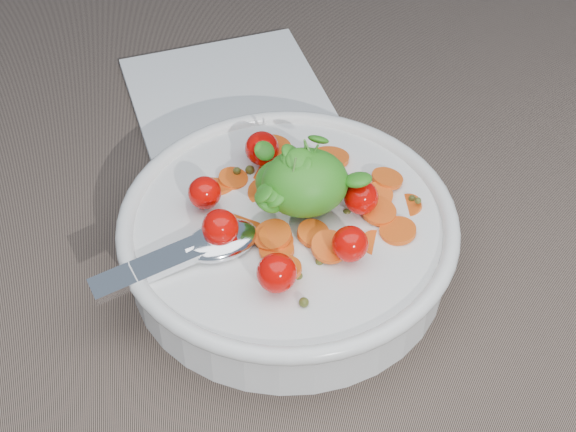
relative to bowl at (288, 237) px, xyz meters
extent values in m
plane|color=#705D50|center=(-0.02, -0.03, -0.03)|extent=(6.00, 6.00, 0.00)
cylinder|color=white|center=(0.00, 0.00, -0.01)|extent=(0.22, 0.22, 0.04)
torus|color=white|center=(0.00, 0.00, 0.01)|extent=(0.23, 0.23, 0.01)
cylinder|color=white|center=(0.00, 0.00, -0.03)|extent=(0.11, 0.11, 0.01)
cylinder|color=brown|center=(0.00, 0.00, -0.01)|extent=(0.20, 0.20, 0.03)
cylinder|color=#F55D14|center=(0.04, 0.06, 0.02)|extent=(0.03, 0.03, 0.01)
cylinder|color=#F55D14|center=(-0.01, 0.05, 0.01)|extent=(0.03, 0.03, 0.01)
cylinder|color=#F55D14|center=(-0.01, 0.03, 0.01)|extent=(0.04, 0.04, 0.01)
cylinder|color=#F55D14|center=(-0.03, 0.00, 0.02)|extent=(0.03, 0.03, 0.01)
cylinder|color=#F55D14|center=(0.01, -0.02, 0.02)|extent=(0.03, 0.03, 0.01)
cylinder|color=#F55D14|center=(0.01, 0.03, 0.02)|extent=(0.03, 0.03, 0.01)
cylinder|color=#F55D14|center=(-0.01, 0.03, 0.01)|extent=(0.03, 0.03, 0.01)
cylinder|color=#F55D14|center=(0.07, 0.01, 0.02)|extent=(0.03, 0.03, 0.01)
cylinder|color=#F55D14|center=(-0.01, -0.03, 0.02)|extent=(0.03, 0.03, 0.01)
cylinder|color=#F55D14|center=(0.06, 0.00, 0.02)|extent=(0.03, 0.03, 0.01)
cylinder|color=#F55D14|center=(-0.04, 0.05, 0.01)|extent=(0.04, 0.04, 0.01)
cylinder|color=#F55D14|center=(0.02, 0.05, 0.02)|extent=(0.03, 0.03, 0.01)
cylinder|color=#F55D14|center=(0.02, 0.02, 0.02)|extent=(0.03, 0.03, 0.01)
cylinder|color=#F55D14|center=(0.06, -0.03, 0.01)|extent=(0.03, 0.03, 0.01)
cylinder|color=#F55D14|center=(-0.01, -0.05, 0.02)|extent=(0.03, 0.03, 0.01)
cylinder|color=#F55D14|center=(-0.01, -0.02, 0.02)|extent=(0.03, 0.03, 0.01)
cylinder|color=#F55D14|center=(-0.03, 0.05, 0.02)|extent=(0.03, 0.03, 0.01)
cylinder|color=#F55D14|center=(0.02, -0.02, 0.01)|extent=(0.03, 0.03, 0.01)
cylinder|color=#F55D14|center=(0.07, -0.02, 0.02)|extent=(0.03, 0.03, 0.01)
cylinder|color=#F55D14|center=(-0.01, -0.02, 0.02)|extent=(0.03, 0.03, 0.01)
cylinder|color=#F55D14|center=(0.02, -0.03, 0.02)|extent=(0.03, 0.03, 0.01)
cylinder|color=#F55D14|center=(0.00, 0.07, 0.02)|extent=(0.04, 0.04, 0.01)
cylinder|color=#F55D14|center=(0.08, 0.03, 0.02)|extent=(0.03, 0.03, 0.01)
cylinder|color=#F55D14|center=(0.08, 0.00, 0.01)|extent=(0.03, 0.03, 0.01)
sphere|color=#444918|center=(0.02, 0.03, 0.02)|extent=(0.00, 0.00, 0.00)
sphere|color=#444918|center=(-0.02, 0.05, 0.02)|extent=(0.01, 0.01, 0.01)
sphere|color=#444918|center=(0.04, 0.03, 0.01)|extent=(0.00, 0.00, 0.00)
sphere|color=#444918|center=(0.09, 0.01, 0.02)|extent=(0.01, 0.01, 0.01)
sphere|color=#444918|center=(0.01, -0.04, 0.02)|extent=(0.01, 0.01, 0.01)
sphere|color=#444918|center=(-0.02, -0.03, 0.02)|extent=(0.01, 0.01, 0.01)
sphere|color=#444918|center=(-0.05, -0.01, 0.01)|extent=(0.00, 0.00, 0.00)
sphere|color=#444918|center=(0.00, -0.05, 0.02)|extent=(0.01, 0.01, 0.01)
sphere|color=#444918|center=(-0.03, 0.05, 0.02)|extent=(0.01, 0.01, 0.01)
sphere|color=#444918|center=(0.09, 0.00, 0.02)|extent=(0.00, 0.00, 0.00)
sphere|color=#444918|center=(0.04, 0.00, 0.01)|extent=(0.01, 0.01, 0.01)
sphere|color=#444918|center=(0.00, -0.07, 0.02)|extent=(0.01, 0.01, 0.01)
sphere|color=#C80602|center=(0.05, 0.00, 0.03)|extent=(0.02, 0.02, 0.02)
sphere|color=#C80602|center=(0.03, 0.03, 0.03)|extent=(0.02, 0.02, 0.02)
sphere|color=#C80602|center=(-0.01, 0.06, 0.03)|extent=(0.02, 0.02, 0.02)
sphere|color=#C80602|center=(-0.05, 0.02, 0.03)|extent=(0.02, 0.02, 0.02)
sphere|color=#C80602|center=(-0.05, -0.01, 0.03)|extent=(0.02, 0.02, 0.02)
sphere|color=#C80602|center=(-0.02, -0.06, 0.03)|extent=(0.03, 0.03, 0.03)
sphere|color=#C80602|center=(0.03, -0.04, 0.03)|extent=(0.02, 0.02, 0.02)
ellipsoid|color=green|center=(0.01, 0.01, 0.04)|extent=(0.06, 0.05, 0.04)
ellipsoid|color=green|center=(0.00, 0.02, 0.04)|extent=(0.03, 0.03, 0.03)
ellipsoid|color=green|center=(-0.01, -0.01, 0.05)|extent=(0.02, 0.02, 0.01)
ellipsoid|color=green|center=(0.01, 0.01, 0.06)|extent=(0.02, 0.02, 0.01)
ellipsoid|color=green|center=(0.01, 0.01, 0.06)|extent=(0.02, 0.02, 0.01)
ellipsoid|color=green|center=(0.05, 0.00, 0.05)|extent=(0.03, 0.03, 0.02)
ellipsoid|color=green|center=(-0.01, 0.05, 0.04)|extent=(0.02, 0.02, 0.01)
ellipsoid|color=green|center=(0.01, 0.01, 0.05)|extent=(0.02, 0.02, 0.02)
ellipsoid|color=green|center=(0.01, 0.01, 0.06)|extent=(0.02, 0.02, 0.01)
ellipsoid|color=green|center=(-0.02, -0.01, 0.05)|extent=(0.01, 0.02, 0.01)
ellipsoid|color=green|center=(0.01, 0.01, 0.05)|extent=(0.02, 0.02, 0.01)
ellipsoid|color=green|center=(0.01, 0.01, 0.05)|extent=(0.02, 0.02, 0.01)
ellipsoid|color=green|center=(-0.01, 0.00, 0.05)|extent=(0.03, 0.03, 0.01)
ellipsoid|color=green|center=(0.03, 0.04, 0.05)|extent=(0.02, 0.02, 0.02)
ellipsoid|color=green|center=(0.01, 0.01, 0.05)|extent=(0.02, 0.02, 0.02)
ellipsoid|color=green|center=(0.01, 0.01, 0.06)|extent=(0.02, 0.02, 0.01)
ellipsoid|color=green|center=(0.01, 0.00, 0.06)|extent=(0.02, 0.02, 0.01)
ellipsoid|color=green|center=(0.01, 0.02, 0.06)|extent=(0.02, 0.03, 0.02)
ellipsoid|color=green|center=(0.01, 0.01, 0.06)|extent=(0.03, 0.03, 0.01)
ellipsoid|color=green|center=(0.02, -0.01, 0.05)|extent=(0.02, 0.02, 0.02)
ellipsoid|color=green|center=(0.01, 0.01, 0.05)|extent=(0.02, 0.02, 0.01)
ellipsoid|color=green|center=(0.01, 0.02, 0.04)|extent=(0.02, 0.02, 0.02)
ellipsoid|color=green|center=(0.00, 0.01, 0.05)|extent=(0.03, 0.03, 0.02)
ellipsoid|color=green|center=(0.01, 0.01, 0.06)|extent=(0.03, 0.02, 0.02)
ellipsoid|color=green|center=(0.01, 0.01, 0.05)|extent=(0.02, 0.01, 0.01)
ellipsoid|color=green|center=(0.01, -0.01, 0.05)|extent=(0.02, 0.02, 0.02)
ellipsoid|color=green|center=(0.01, 0.01, 0.05)|extent=(0.02, 0.02, 0.01)
ellipsoid|color=green|center=(-0.01, 0.00, 0.04)|extent=(0.02, 0.02, 0.02)
cylinder|color=#4C8C33|center=(0.02, 0.02, 0.05)|extent=(0.01, 0.01, 0.04)
cylinder|color=#4C8C33|center=(0.00, 0.00, 0.05)|extent=(0.01, 0.01, 0.04)
cylinder|color=#4C8C33|center=(0.02, 0.02, 0.05)|extent=(0.01, 0.01, 0.04)
cylinder|color=#4C8C33|center=(0.02, 0.01, 0.05)|extent=(0.01, 0.01, 0.03)
ellipsoid|color=silver|center=(-0.05, -0.02, 0.02)|extent=(0.06, 0.05, 0.02)
cube|color=silver|center=(-0.09, -0.03, 0.02)|extent=(0.10, 0.05, 0.01)
cylinder|color=silver|center=(-0.06, -0.02, 0.02)|extent=(0.02, 0.01, 0.01)
cube|color=white|center=(-0.02, 0.20, -0.02)|extent=(0.18, 0.17, 0.01)
camera|label=1|loc=(-0.06, -0.41, 0.45)|focal=55.00mm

